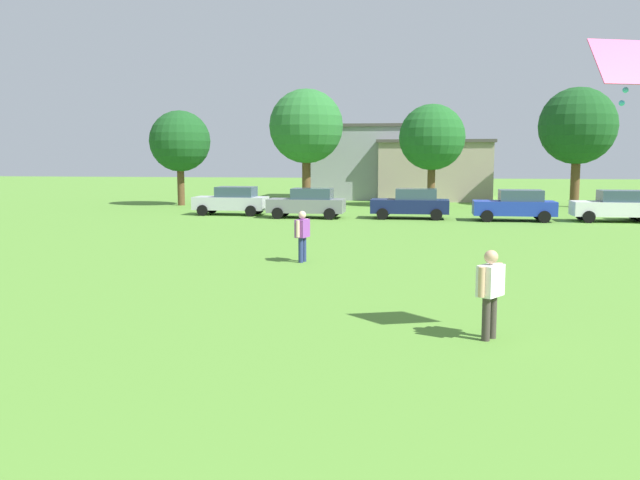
# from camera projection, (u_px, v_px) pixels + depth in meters

# --- Properties ---
(ground_plane) EXTENTS (160.00, 160.00, 0.00)m
(ground_plane) POSITION_uv_depth(u_px,v_px,m) (361.00, 231.00, 31.53)
(ground_plane) COLOR #568C33
(adult_bystander) EXTENTS (0.57, 0.70, 1.71)m
(adult_bystander) POSITION_uv_depth(u_px,v_px,m) (490.00, 287.00, 12.73)
(adult_bystander) COLOR #3F3833
(adult_bystander) RESTS_ON ground
(bystander_near_trees) EXTENTS (0.44, 0.78, 1.69)m
(bystander_near_trees) POSITION_uv_depth(u_px,v_px,m) (302.00, 232.00, 22.17)
(bystander_near_trees) COLOR navy
(bystander_near_trees) RESTS_ON ground
(kite) EXTENTS (1.43, 1.00, 1.15)m
(kite) POSITION_uv_depth(u_px,v_px,m) (630.00, 65.00, 11.53)
(kite) COLOR #F24C8C
(parked_car_silver_0) EXTENTS (4.30, 2.02, 1.68)m
(parked_car_silver_0) POSITION_uv_depth(u_px,v_px,m) (232.00, 201.00, 40.33)
(parked_car_silver_0) COLOR silver
(parked_car_silver_0) RESTS_ON ground
(parked_car_gray_1) EXTENTS (4.30, 2.02, 1.68)m
(parked_car_gray_1) POSITION_uv_depth(u_px,v_px,m) (308.00, 203.00, 38.29)
(parked_car_gray_1) COLOR slate
(parked_car_gray_1) RESTS_ON ground
(parked_car_navy_2) EXTENTS (4.30, 2.02, 1.68)m
(parked_car_navy_2) POSITION_uv_depth(u_px,v_px,m) (411.00, 203.00, 37.83)
(parked_car_navy_2) COLOR #141E4C
(parked_car_navy_2) RESTS_ON ground
(parked_car_blue_3) EXTENTS (4.30, 2.02, 1.68)m
(parked_car_blue_3) POSITION_uv_depth(u_px,v_px,m) (515.00, 205.00, 36.47)
(parked_car_blue_3) COLOR #1E38AD
(parked_car_blue_3) RESTS_ON ground
(parked_car_white_4) EXTENTS (4.30, 2.02, 1.68)m
(parked_car_white_4) POSITION_uv_depth(u_px,v_px,m) (616.00, 206.00, 35.99)
(parked_car_white_4) COLOR white
(parked_car_white_4) RESTS_ON ground
(tree_far_left) EXTENTS (4.30, 4.30, 6.70)m
(tree_far_left) POSITION_uv_depth(u_px,v_px,m) (180.00, 141.00, 47.91)
(tree_far_left) COLOR brown
(tree_far_left) RESTS_ON ground
(tree_left) EXTENTS (5.32, 5.32, 8.29)m
(tree_left) POSITION_uv_depth(u_px,v_px,m) (306.00, 127.00, 48.66)
(tree_left) COLOR brown
(tree_left) RESTS_ON ground
(tree_right) EXTENTS (4.52, 4.52, 7.04)m
(tree_right) POSITION_uv_depth(u_px,v_px,m) (432.00, 138.00, 46.37)
(tree_right) COLOR brown
(tree_right) RESTS_ON ground
(tree_far_right) EXTENTS (5.24, 5.24, 8.17)m
(tree_far_right) POSITION_uv_depth(u_px,v_px,m) (578.00, 126.00, 46.28)
(tree_far_right) COLOR brown
(tree_far_right) RESTS_ON ground
(house_left) EXTENTS (9.01, 8.78, 4.77)m
(house_left) POSITION_uv_depth(u_px,v_px,m) (435.00, 170.00, 55.55)
(house_left) COLOR tan
(house_left) RESTS_ON ground
(house_right) EXTENTS (8.48, 6.81, 6.03)m
(house_right) POSITION_uv_depth(u_px,v_px,m) (360.00, 162.00, 56.43)
(house_right) COLOR #9999A3
(house_right) RESTS_ON ground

